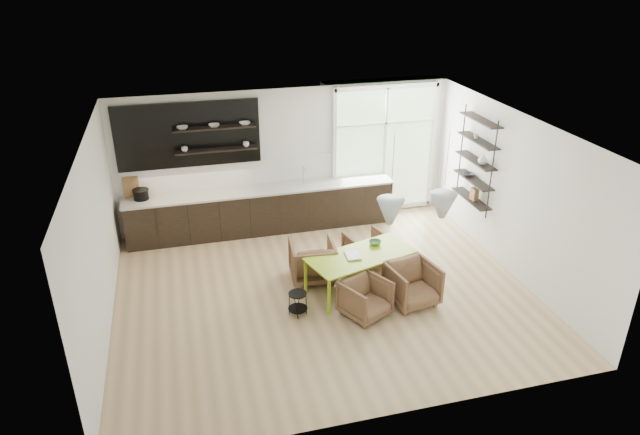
{
  "coord_description": "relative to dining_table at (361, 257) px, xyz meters",
  "views": [
    {
      "loc": [
        -2.19,
        -8.1,
        5.39
      ],
      "look_at": [
        0.1,
        0.6,
        1.15
      ],
      "focal_mm": 32.0,
      "sensor_mm": 36.0,
      "label": 1
    }
  ],
  "objects": [
    {
      "name": "room",
      "position": [
        -0.07,
        1.15,
        0.83
      ],
      "size": [
        7.02,
        6.01,
        2.91
      ],
      "color": "tan",
      "rests_on": "ground"
    },
    {
      "name": "kitchen_run",
      "position": [
        -1.35,
        2.74,
        -0.03
      ],
      "size": [
        5.54,
        0.69,
        2.75
      ],
      "color": "black",
      "rests_on": "ground"
    },
    {
      "name": "right_shelving",
      "position": [
        2.71,
        1.22,
        1.02
      ],
      "size": [
        0.26,
        1.22,
        1.9
      ],
      "color": "black",
      "rests_on": "ground"
    },
    {
      "name": "dining_table",
      "position": [
        0.0,
        0.0,
        0.0
      ],
      "size": [
        2.01,
        1.33,
        0.68
      ],
      "rotation": [
        0.0,
        0.0,
        0.29
      ],
      "color": "#96C319",
      "rests_on": "ground"
    },
    {
      "name": "armchair_back_left",
      "position": [
        -0.72,
        0.54,
        -0.27
      ],
      "size": [
        0.84,
        0.86,
        0.72
      ],
      "primitive_type": "imported",
      "rotation": [
        0.0,
        0.0,
        3.06
      ],
      "color": "brown",
      "rests_on": "ground"
    },
    {
      "name": "armchair_back_right",
      "position": [
        0.36,
        0.76,
        -0.3
      ],
      "size": [
        0.83,
        0.84,
        0.65
      ],
      "primitive_type": "imported",
      "rotation": [
        0.0,
        0.0,
        3.35
      ],
      "color": "brown",
      "rests_on": "ground"
    },
    {
      "name": "armchair_front_left",
      "position": [
        -0.18,
        -0.77,
        -0.31
      ],
      "size": [
        0.92,
        0.93,
        0.63
      ],
      "primitive_type": "imported",
      "rotation": [
        0.0,
        0.0,
        0.47
      ],
      "color": "brown",
      "rests_on": "ground"
    },
    {
      "name": "armchair_front_right",
      "position": [
        0.7,
        -0.62,
        -0.28
      ],
      "size": [
        0.87,
        0.89,
        0.7
      ],
      "primitive_type": "imported",
      "rotation": [
        0.0,
        0.0,
        0.17
      ],
      "color": "brown",
      "rests_on": "ground"
    },
    {
      "name": "wire_stool",
      "position": [
        -1.23,
        -0.48,
        -0.37
      ],
      "size": [
        0.32,
        0.32,
        0.4
      ],
      "rotation": [
        0.0,
        0.0,
        -0.38
      ],
      "color": "black",
      "rests_on": "ground"
    },
    {
      "name": "table_book",
      "position": [
        -0.28,
        -0.01,
        0.06
      ],
      "size": [
        0.26,
        0.34,
        0.03
      ],
      "primitive_type": "imported",
      "rotation": [
        0.0,
        0.0,
        -0.05
      ],
      "color": "white",
      "rests_on": "dining_table"
    },
    {
      "name": "table_bowl",
      "position": [
        0.35,
        0.3,
        0.08
      ],
      "size": [
        0.3,
        0.3,
        0.07
      ],
      "primitive_type": "imported",
      "rotation": [
        0.0,
        0.0,
        0.59
      ],
      "color": "#49774A",
      "rests_on": "dining_table"
    }
  ]
}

